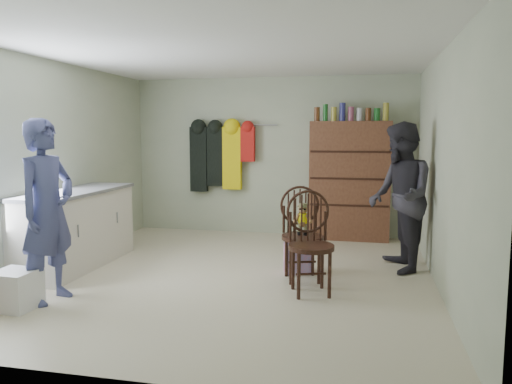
% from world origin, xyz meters
% --- Properties ---
extents(ground_plane, '(5.00, 5.00, 0.00)m').
position_xyz_m(ground_plane, '(0.00, 0.00, 0.00)').
color(ground_plane, beige).
rests_on(ground_plane, ground).
extents(room_walls, '(5.00, 5.00, 5.00)m').
position_xyz_m(room_walls, '(0.00, 0.53, 1.58)').
color(room_walls, '#B7BD9E').
rests_on(room_walls, ground).
extents(counter, '(0.64, 1.86, 0.94)m').
position_xyz_m(counter, '(-1.95, 0.00, 0.47)').
color(counter, silver).
rests_on(counter, ground).
extents(plastic_tub, '(0.40, 0.38, 0.36)m').
position_xyz_m(plastic_tub, '(-1.68, -1.46, 0.18)').
color(plastic_tub, white).
rests_on(plastic_tub, ground).
extents(chair_front, '(0.58, 0.58, 1.04)m').
position_xyz_m(chair_front, '(0.80, 0.06, 0.58)').
color(chair_front, '#381C13').
rests_on(chair_front, ground).
extents(chair_far, '(0.58, 0.58, 1.04)m').
position_xyz_m(chair_far, '(0.94, -0.39, 0.56)').
color(chair_far, '#381C13').
rests_on(chair_far, ground).
extents(striped_bag, '(0.37, 0.32, 0.34)m').
position_xyz_m(striped_bag, '(0.73, 0.29, 0.17)').
color(striped_bag, pink).
rests_on(striped_bag, ground).
extents(person_left, '(0.52, 0.70, 1.77)m').
position_xyz_m(person_left, '(-1.50, -1.18, 0.88)').
color(person_left, '#42477A').
rests_on(person_left, ground).
extents(person_right, '(0.81, 0.96, 1.76)m').
position_xyz_m(person_right, '(1.88, 0.64, 0.88)').
color(person_right, '#2D2B33').
rests_on(person_right, ground).
extents(dresser, '(1.20, 0.39, 2.07)m').
position_xyz_m(dresser, '(1.25, 2.30, 0.92)').
color(dresser, brown).
rests_on(dresser, ground).
extents(coat_rack, '(1.42, 0.12, 1.09)m').
position_xyz_m(coat_rack, '(-0.83, 2.38, 1.25)').
color(coat_rack, '#99999E').
rests_on(coat_rack, ground).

